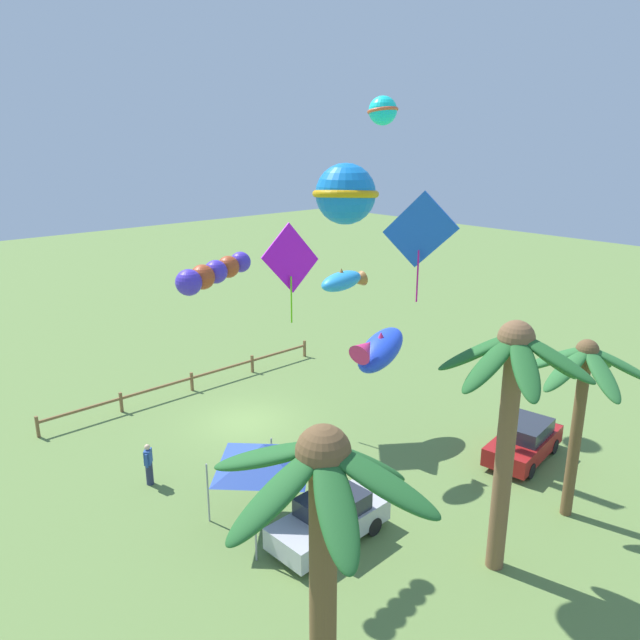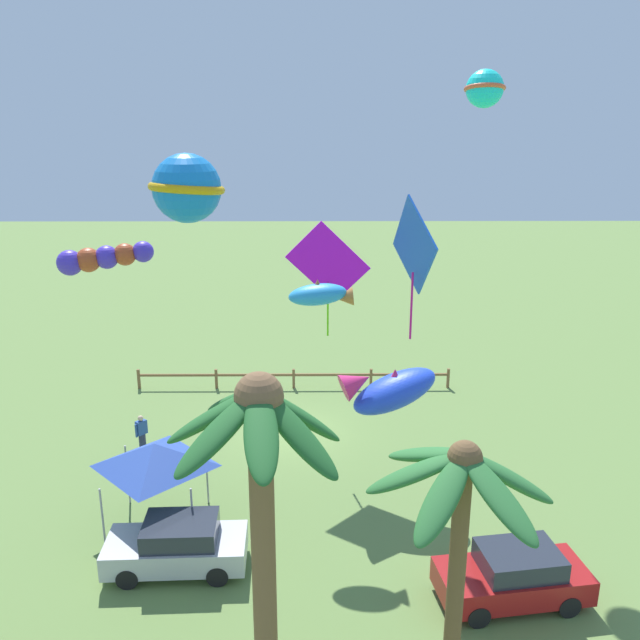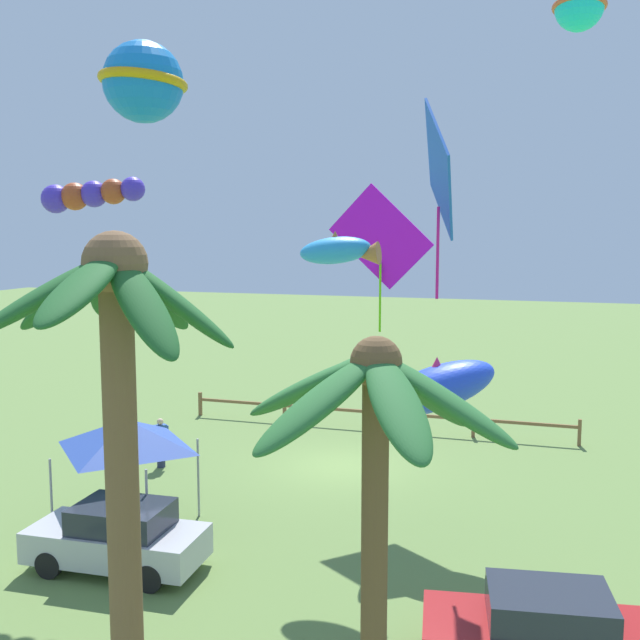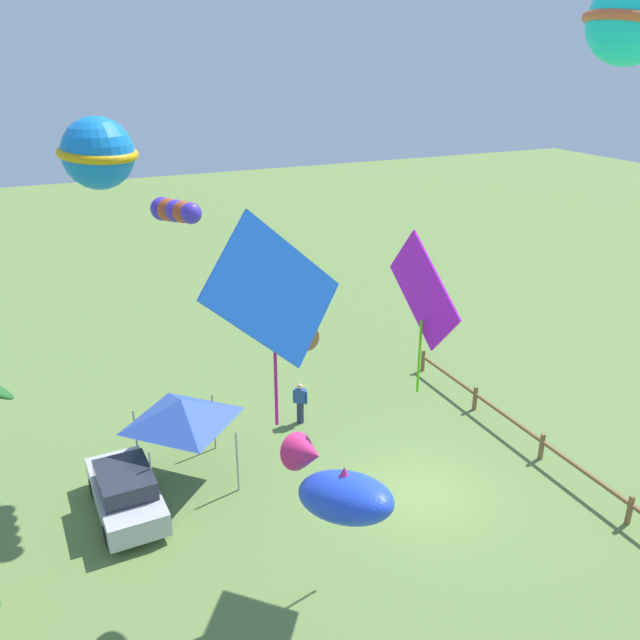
{
  "view_description": "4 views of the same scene",
  "coord_description": "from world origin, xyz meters",
  "px_view_note": "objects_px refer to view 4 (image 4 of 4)",
  "views": [
    {
      "loc": [
        13.87,
        20.35,
        12.08
      ],
      "look_at": [
        -1.08,
        3.68,
        5.33
      ],
      "focal_mm": 34.14,
      "sensor_mm": 36.0,
      "label": 1
    },
    {
      "loc": [
        -1.09,
        24.18,
        12.08
      ],
      "look_at": [
        -1.23,
        3.91,
        5.97
      ],
      "focal_mm": 36.69,
      "sensor_mm": 36.0,
      "label": 2
    },
    {
      "loc": [
        -6.17,
        22.18,
        7.53
      ],
      "look_at": [
        -0.89,
        5.18,
        5.37
      ],
      "focal_mm": 41.56,
      "sensor_mm": 36.0,
      "label": 3
    },
    {
      "loc": [
        -14.49,
        10.01,
        12.78
      ],
      "look_at": [
        -0.43,
        3.65,
        6.57
      ],
      "focal_mm": 37.64,
      "sensor_mm": 36.0,
      "label": 4
    }
  ],
  "objects_px": {
    "kite_ball_4": "(630,22)",
    "kite_diamond_6": "(423,294)",
    "kite_fish_0": "(338,490)",
    "kite_diamond_3": "(273,295)",
    "parked_car_0": "(126,491)",
    "kite_fish_5": "(291,321)",
    "kite_tube_1": "(174,211)",
    "spectator_0": "(300,403)",
    "kite_ball_2": "(98,153)",
    "festival_tent": "(182,411)"
  },
  "relations": [
    {
      "from": "spectator_0",
      "to": "kite_diamond_6",
      "type": "distance_m",
      "value": 9.55
    },
    {
      "from": "parked_car_0",
      "to": "kite_fish_5",
      "type": "xyz_separation_m",
      "value": [
        -4.06,
        -3.7,
        6.29
      ]
    },
    {
      "from": "kite_fish_5",
      "to": "parked_car_0",
      "type": "bearing_deg",
      "value": 42.3
    },
    {
      "from": "spectator_0",
      "to": "kite_tube_1",
      "type": "relative_size",
      "value": 0.6
    },
    {
      "from": "parked_car_0",
      "to": "kite_diamond_3",
      "type": "height_order",
      "value": "kite_diamond_3"
    },
    {
      "from": "festival_tent",
      "to": "kite_fish_0",
      "type": "distance_m",
      "value": 7.61
    },
    {
      "from": "kite_tube_1",
      "to": "kite_fish_5",
      "type": "relative_size",
      "value": 1.28
    },
    {
      "from": "parked_car_0",
      "to": "kite_tube_1",
      "type": "distance_m",
      "value": 8.37
    },
    {
      "from": "kite_tube_1",
      "to": "kite_ball_4",
      "type": "relative_size",
      "value": 1.87
    },
    {
      "from": "spectator_0",
      "to": "parked_car_0",
      "type": "bearing_deg",
      "value": 111.94
    },
    {
      "from": "kite_ball_4",
      "to": "kite_fish_5",
      "type": "distance_m",
      "value": 8.78
    },
    {
      "from": "kite_fish_0",
      "to": "kite_diamond_3",
      "type": "distance_m",
      "value": 5.16
    },
    {
      "from": "spectator_0",
      "to": "kite_diamond_3",
      "type": "xyz_separation_m",
      "value": [
        -9.34,
        4.34,
        7.91
      ]
    },
    {
      "from": "kite_diamond_3",
      "to": "spectator_0",
      "type": "bearing_deg",
      "value": -24.94
    },
    {
      "from": "festival_tent",
      "to": "kite_ball_2",
      "type": "relative_size",
      "value": 1.1
    },
    {
      "from": "festival_tent",
      "to": "spectator_0",
      "type": "bearing_deg",
      "value": -69.89
    },
    {
      "from": "kite_tube_1",
      "to": "kite_ball_2",
      "type": "relative_size",
      "value": 1.02
    },
    {
      "from": "kite_fish_0",
      "to": "festival_tent",
      "type": "bearing_deg",
      "value": 14.29
    },
    {
      "from": "parked_car_0",
      "to": "festival_tent",
      "type": "height_order",
      "value": "festival_tent"
    },
    {
      "from": "kite_ball_2",
      "to": "kite_diamond_3",
      "type": "relative_size",
      "value": 0.62
    },
    {
      "from": "kite_tube_1",
      "to": "kite_fish_5",
      "type": "bearing_deg",
      "value": -169.68
    },
    {
      "from": "kite_ball_2",
      "to": "kite_diamond_3",
      "type": "bearing_deg",
      "value": -160.56
    },
    {
      "from": "kite_ball_4",
      "to": "kite_tube_1",
      "type": "bearing_deg",
      "value": 20.64
    },
    {
      "from": "kite_tube_1",
      "to": "kite_diamond_6",
      "type": "height_order",
      "value": "kite_tube_1"
    },
    {
      "from": "parked_car_0",
      "to": "kite_ball_2",
      "type": "height_order",
      "value": "kite_ball_2"
    },
    {
      "from": "kite_ball_2",
      "to": "kite_fish_5",
      "type": "distance_m",
      "value": 5.91
    },
    {
      "from": "spectator_0",
      "to": "kite_ball_4",
      "type": "bearing_deg",
      "value": -178.84
    },
    {
      "from": "parked_car_0",
      "to": "kite_diamond_3",
      "type": "xyz_separation_m",
      "value": [
        -6.64,
        -2.35,
        7.97
      ]
    },
    {
      "from": "kite_ball_2",
      "to": "festival_tent",
      "type": "bearing_deg",
      "value": -44.7
    },
    {
      "from": "festival_tent",
      "to": "kite_diamond_6",
      "type": "relative_size",
      "value": 0.67
    },
    {
      "from": "kite_fish_0",
      "to": "kite_ball_2",
      "type": "bearing_deg",
      "value": 33.32
    },
    {
      "from": "parked_car_0",
      "to": "spectator_0",
      "type": "bearing_deg",
      "value": -68.06
    },
    {
      "from": "parked_car_0",
      "to": "kite_tube_1",
      "type": "relative_size",
      "value": 1.5
    },
    {
      "from": "kite_fish_0",
      "to": "kite_diamond_6",
      "type": "distance_m",
      "value": 5.09
    },
    {
      "from": "kite_fish_0",
      "to": "kite_tube_1",
      "type": "xyz_separation_m",
      "value": [
        8.44,
        1.33,
        4.61
      ]
    },
    {
      "from": "spectator_0",
      "to": "kite_fish_5",
      "type": "xyz_separation_m",
      "value": [
        -6.76,
        3.0,
        6.23
      ]
    },
    {
      "from": "parked_car_0",
      "to": "kite_diamond_3",
      "type": "relative_size",
      "value": 0.94
    },
    {
      "from": "kite_diamond_3",
      "to": "kite_ball_2",
      "type": "bearing_deg",
      "value": 19.44
    },
    {
      "from": "kite_fish_5",
      "to": "kite_diamond_6",
      "type": "bearing_deg",
      "value": -94.49
    },
    {
      "from": "kite_ball_2",
      "to": "parked_car_0",
      "type": "bearing_deg",
      "value": 19.93
    },
    {
      "from": "kite_fish_0",
      "to": "kite_diamond_3",
      "type": "bearing_deg",
      "value": 103.84
    },
    {
      "from": "kite_ball_4",
      "to": "kite_diamond_6",
      "type": "xyz_separation_m",
      "value": [
        5.12,
        -0.13,
        -5.89
      ]
    },
    {
      "from": "kite_ball_4",
      "to": "kite_diamond_6",
      "type": "relative_size",
      "value": 0.33
    },
    {
      "from": "kite_diamond_3",
      "to": "kite_ball_4",
      "type": "distance_m",
      "value": 6.98
    },
    {
      "from": "festival_tent",
      "to": "parked_car_0",
      "type": "bearing_deg",
      "value": 115.93
    },
    {
      "from": "spectator_0",
      "to": "kite_fish_0",
      "type": "distance_m",
      "value": 9.85
    },
    {
      "from": "kite_tube_1",
      "to": "kite_ball_4",
      "type": "bearing_deg",
      "value": -159.36
    },
    {
      "from": "kite_fish_0",
      "to": "kite_ball_2",
      "type": "height_order",
      "value": "kite_ball_2"
    },
    {
      "from": "parked_car_0",
      "to": "kite_fish_0",
      "type": "distance_m",
      "value": 7.98
    },
    {
      "from": "spectator_0",
      "to": "kite_fish_0",
      "type": "xyz_separation_m",
      "value": [
        -8.96,
        2.81,
        3.0
      ]
    }
  ]
}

